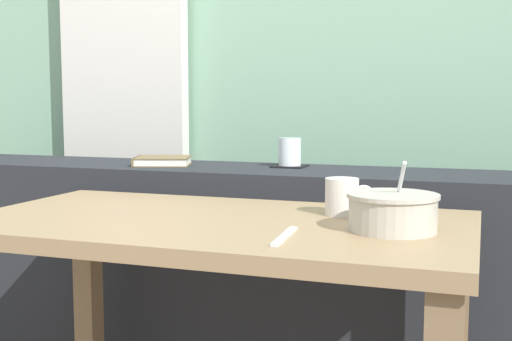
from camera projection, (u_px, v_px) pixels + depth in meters
curtain_left_panel at (123, 38)px, 2.68m from camera, size 0.56×0.06×2.50m
dark_console_ledge at (268, 293)px, 2.04m from camera, size 2.80×0.36×0.79m
breakfast_table at (216, 275)px, 1.46m from camera, size 1.11×0.60×0.73m
coaster_square at (290, 166)px, 2.04m from camera, size 0.10×0.10×0.00m
juice_glass at (290, 153)px, 2.04m from camera, size 0.07×0.07×0.09m
closed_book at (162, 161)px, 2.11m from camera, size 0.21×0.20×0.03m
soup_bowl at (393, 212)px, 1.30m from camera, size 0.18×0.18×0.14m
fork_utensil at (285, 236)px, 1.24m from camera, size 0.03×0.17×0.01m
ceramic_mug at (343, 197)px, 1.48m from camera, size 0.11×0.08×0.08m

